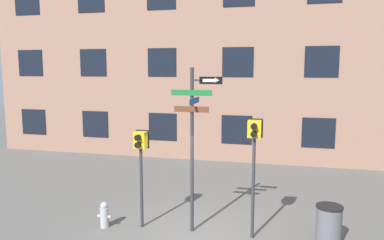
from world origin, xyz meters
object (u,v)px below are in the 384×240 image
at_px(street_sign_pole, 194,135).
at_px(fire_hydrant, 104,215).
at_px(pedestrian_signal_left, 141,152).
at_px(trash_bin, 329,225).
at_px(pedestrian_signal_right, 254,146).

distance_m(street_sign_pole, fire_hydrant, 3.21).
bearing_deg(fire_hydrant, pedestrian_signal_left, 15.42).
bearing_deg(pedestrian_signal_left, trash_bin, 1.22).
height_order(fire_hydrant, trash_bin, trash_bin).
relative_size(pedestrian_signal_left, pedestrian_signal_right, 0.87).
relative_size(pedestrian_signal_right, trash_bin, 3.06).
bearing_deg(pedestrian_signal_right, pedestrian_signal_left, -179.08).
distance_m(pedestrian_signal_right, trash_bin, 2.55).
bearing_deg(pedestrian_signal_right, street_sign_pole, 179.27).
xyz_separation_m(pedestrian_signal_left, trash_bin, (4.65, 0.10, -1.53)).
height_order(street_sign_pole, pedestrian_signal_left, street_sign_pole).
bearing_deg(street_sign_pole, pedestrian_signal_right, -0.73).
height_order(pedestrian_signal_right, fire_hydrant, pedestrian_signal_right).
height_order(pedestrian_signal_left, fire_hydrant, pedestrian_signal_left).
bearing_deg(fire_hydrant, trash_bin, 3.68).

